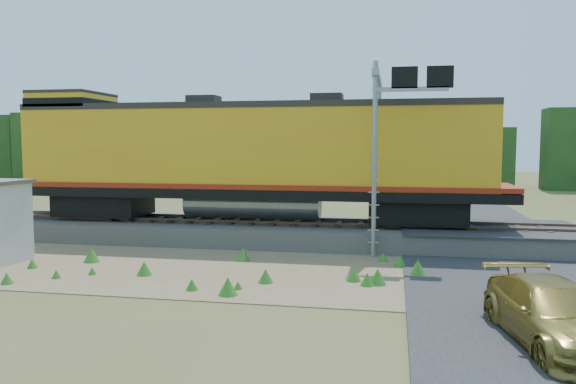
# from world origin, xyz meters

# --- Properties ---
(ground) EXTENTS (140.00, 140.00, 0.00)m
(ground) POSITION_xyz_m (0.00, 0.00, 0.00)
(ground) COLOR #475123
(ground) RESTS_ON ground
(ballast) EXTENTS (70.00, 5.00, 0.80)m
(ballast) POSITION_xyz_m (0.00, 6.00, 0.40)
(ballast) COLOR slate
(ballast) RESTS_ON ground
(rails) EXTENTS (70.00, 1.54, 0.16)m
(rails) POSITION_xyz_m (0.00, 6.00, 0.88)
(rails) COLOR brown
(rails) RESTS_ON ballast
(dirt_shoulder) EXTENTS (26.00, 8.00, 0.03)m
(dirt_shoulder) POSITION_xyz_m (-2.00, 0.50, 0.01)
(dirt_shoulder) COLOR #8C7754
(dirt_shoulder) RESTS_ON ground
(road) EXTENTS (7.00, 66.00, 0.86)m
(road) POSITION_xyz_m (7.00, 0.74, 0.09)
(road) COLOR #38383A
(road) RESTS_ON ground
(tree_line_north) EXTENTS (130.00, 3.00, 6.50)m
(tree_line_north) POSITION_xyz_m (0.00, 38.00, 3.07)
(tree_line_north) COLOR #1B3E16
(tree_line_north) RESTS_ON ground
(weed_clumps) EXTENTS (15.00, 6.20, 0.56)m
(weed_clumps) POSITION_xyz_m (-3.50, 0.10, 0.00)
(weed_clumps) COLOR #347521
(weed_clumps) RESTS_ON ground
(locomotive) EXTENTS (21.46, 3.27, 5.54)m
(locomotive) POSITION_xyz_m (-3.17, 6.00, 3.69)
(locomotive) COLOR black
(locomotive) RESTS_ON rails
(signal_gantry) EXTENTS (2.83, 6.20, 7.15)m
(signal_gantry) POSITION_xyz_m (2.81, 5.33, 5.36)
(signal_gantry) COLOR gray
(signal_gantry) RESTS_ON ground
(car) EXTENTS (2.58, 4.79, 1.32)m
(car) POSITION_xyz_m (6.48, -5.14, 0.66)
(car) COLOR olive
(car) RESTS_ON ground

